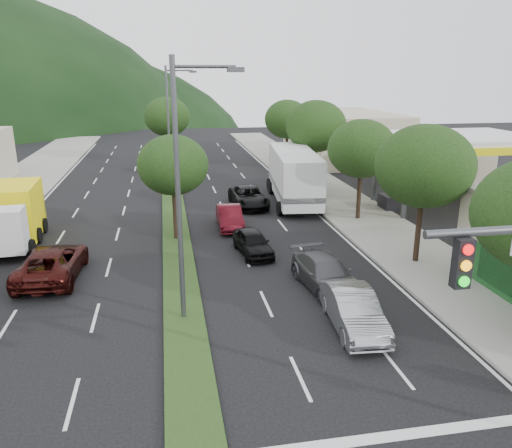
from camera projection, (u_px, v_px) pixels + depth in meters
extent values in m
cube|color=gray|center=(339.00, 201.00, 38.01)|extent=(5.00, 90.00, 0.15)
cube|color=#1D3613|center=(173.00, 199.00, 38.69)|extent=(1.60, 56.00, 0.12)
cube|color=black|center=(462.00, 263.00, 10.07)|extent=(0.35, 0.25, 1.05)
cube|color=silver|center=(446.00, 139.00, 34.88)|extent=(12.00, 8.00, 0.50)
cube|color=yellow|center=(445.00, 144.00, 34.98)|extent=(12.20, 8.20, 0.50)
cylinder|color=#47494C|center=(406.00, 186.00, 32.62)|extent=(0.36, 0.36, 4.60)
cylinder|color=#47494C|center=(375.00, 172.00, 37.33)|extent=(0.36, 0.36, 4.60)
cylinder|color=#47494C|center=(472.00, 168.00, 38.70)|extent=(0.36, 0.36, 4.60)
cube|color=black|center=(387.00, 203.00, 35.48)|extent=(0.80, 1.60, 1.10)
cube|color=black|center=(489.00, 198.00, 36.86)|extent=(0.80, 1.60, 1.10)
cube|color=#B4A98F|center=(343.00, 136.00, 56.37)|extent=(10.00, 16.00, 5.20)
cylinder|color=black|center=(419.00, 225.00, 25.11)|extent=(0.28, 0.28, 3.81)
ellipsoid|color=black|center=(425.00, 166.00, 24.25)|extent=(4.80, 4.80, 4.08)
cylinder|color=black|center=(359.00, 192.00, 32.68)|extent=(0.28, 0.28, 3.58)
ellipsoid|color=black|center=(362.00, 149.00, 31.86)|extent=(4.40, 4.40, 3.74)
cylinder|color=black|center=(315.00, 163.00, 42.05)|extent=(0.28, 0.28, 3.92)
ellipsoid|color=black|center=(316.00, 126.00, 41.15)|extent=(5.00, 5.00, 4.25)
cylinder|color=black|center=(287.00, 148.00, 51.49)|extent=(0.28, 0.28, 3.70)
ellipsoid|color=black|center=(287.00, 119.00, 50.65)|extent=(4.60, 4.60, 3.91)
cylinder|color=black|center=(175.00, 210.00, 28.77)|extent=(0.28, 0.28, 3.36)
ellipsoid|color=black|center=(173.00, 165.00, 28.01)|extent=(4.00, 4.00, 3.40)
cylinder|color=black|center=(169.00, 145.00, 53.19)|extent=(0.28, 0.28, 3.81)
ellipsoid|color=black|center=(167.00, 117.00, 52.32)|extent=(4.80, 4.80, 4.08)
cylinder|color=#47494C|center=(178.00, 197.00, 18.43)|extent=(0.20, 0.20, 10.00)
cylinder|color=#47494C|center=(204.00, 67.00, 17.29)|extent=(2.20, 0.12, 0.12)
cube|color=#47494C|center=(236.00, 70.00, 17.50)|extent=(0.60, 0.25, 0.18)
cylinder|color=#47494C|center=(169.00, 128.00, 41.97)|extent=(0.20, 0.20, 10.00)
cylinder|color=#47494C|center=(179.00, 70.00, 40.82)|extent=(2.20, 0.12, 0.12)
cube|color=#47494C|center=(193.00, 72.00, 41.04)|extent=(0.60, 0.25, 0.18)
imported|color=gray|center=(353.00, 310.00, 18.95)|extent=(1.87, 4.66, 1.51)
imported|color=black|center=(52.00, 263.00, 23.59)|extent=(2.85, 5.73, 1.56)
imported|color=black|center=(253.00, 243.00, 26.80)|extent=(1.96, 4.00, 1.31)
imported|color=#46464B|center=(326.00, 274.00, 22.50)|extent=(2.56, 5.12, 1.43)
imported|color=#540E17|center=(230.00, 217.00, 31.39)|extent=(1.56, 4.23, 1.38)
imported|color=black|center=(249.00, 197.00, 36.45)|extent=(2.56, 5.18, 1.41)
cube|color=silver|center=(3.00, 231.00, 25.63)|extent=(2.28, 1.73, 2.31)
cube|color=yellow|center=(18.00, 211.00, 29.06)|extent=(2.54, 4.34, 3.11)
cube|color=black|center=(18.00, 235.00, 28.67)|extent=(2.33, 5.92, 0.30)
cylinder|color=black|center=(31.00, 248.00, 26.62)|extent=(0.35, 0.92, 0.90)
cylinder|color=black|center=(38.00, 235.00, 28.65)|extent=(0.35, 0.92, 0.90)
cylinder|color=black|center=(44.00, 225.00, 30.50)|extent=(0.35, 0.92, 0.90)
cylinder|color=black|center=(3.00, 228.00, 29.98)|extent=(0.35, 0.92, 0.90)
cube|color=silver|center=(294.00, 174.00, 37.20)|extent=(3.95, 10.39, 3.38)
cube|color=slate|center=(294.00, 185.00, 37.45)|extent=(4.01, 10.40, 0.39)
cylinder|color=black|center=(270.00, 185.00, 41.47)|extent=(0.51, 1.05, 1.01)
cylinder|color=black|center=(304.00, 184.00, 41.65)|extent=(0.51, 1.05, 1.01)
cylinder|color=black|center=(271.00, 188.00, 40.31)|extent=(0.51, 1.05, 1.01)
cylinder|color=black|center=(306.00, 187.00, 40.49)|extent=(0.51, 1.05, 1.01)
cylinder|color=black|center=(281.00, 209.00, 34.12)|extent=(0.51, 1.05, 1.01)
cylinder|color=black|center=(321.00, 208.00, 34.30)|extent=(0.51, 1.05, 1.01)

